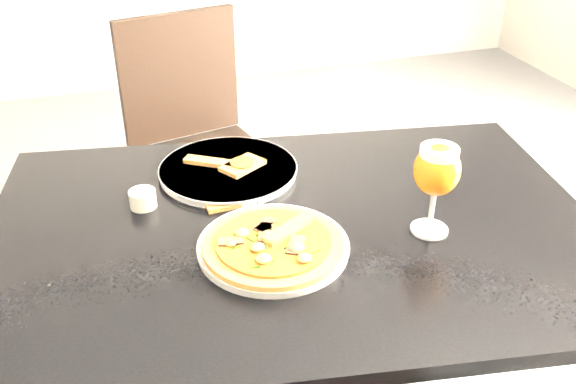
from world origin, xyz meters
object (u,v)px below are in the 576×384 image
object	(u,v)px
dining_table	(293,262)
chair_far	(198,145)
pizza	(274,243)
beer_glass	(437,171)

from	to	relation	value
dining_table	chair_far	distance (m)	0.92
dining_table	pizza	world-z (taller)	pizza
chair_far	pizza	bearing A→B (deg)	-104.01
dining_table	chair_far	world-z (taller)	chair_far
pizza	dining_table	bearing A→B (deg)	51.20
dining_table	chair_far	xyz separation A→B (m)	(-0.04, 0.90, -0.16)
chair_far	beer_glass	world-z (taller)	beer_glass
dining_table	beer_glass	xyz separation A→B (m)	(0.25, -0.10, 0.22)
chair_far	dining_table	bearing A→B (deg)	-100.06
dining_table	chair_far	bearing A→B (deg)	101.57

